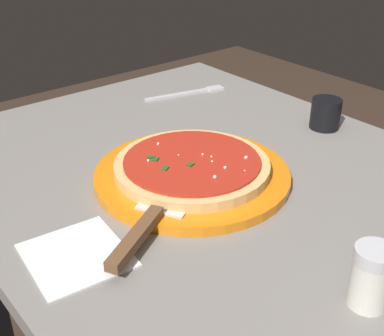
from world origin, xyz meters
name	(u,v)px	position (x,y,z in m)	size (l,w,h in m)	color
restaurant_table	(202,251)	(0.00, 0.00, 0.60)	(0.89, 0.73, 0.77)	black
serving_plate	(192,175)	(0.01, -0.04, 0.78)	(0.31, 0.31, 0.01)	orange
pizza	(192,166)	(0.01, -0.04, 0.79)	(0.24, 0.24, 0.02)	#DBB26B
pizza_server	(150,221)	(0.09, -0.17, 0.79)	(0.15, 0.21, 0.01)	silver
cup_small_sauce	(326,114)	(0.02, 0.28, 0.80)	(0.06, 0.06, 0.06)	black
napkin_folded_right	(77,255)	(0.07, -0.27, 0.77)	(0.13, 0.12, 0.00)	white
fork	(190,93)	(-0.28, 0.20, 0.77)	(0.06, 0.19, 0.00)	silver
parmesan_shaker	(372,277)	(0.35, -0.06, 0.81)	(0.05, 0.05, 0.07)	silver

